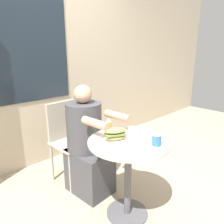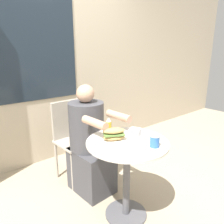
# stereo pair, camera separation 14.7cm
# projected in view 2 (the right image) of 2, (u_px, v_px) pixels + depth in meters

# --- Properties ---
(ground_plane) EXTENTS (8.00, 8.00, 0.00)m
(ground_plane) POSITION_uv_depth(u_px,v_px,m) (126.00, 214.00, 1.94)
(ground_plane) COLOR tan
(storefront_wall) EXTENTS (8.00, 0.09, 2.80)m
(storefront_wall) POSITION_uv_depth(u_px,v_px,m) (46.00, 50.00, 2.62)
(storefront_wall) COLOR #B7A88E
(storefront_wall) RESTS_ON ground_plane
(cafe_table) EXTENTS (0.66, 0.66, 0.70)m
(cafe_table) POSITION_uv_depth(u_px,v_px,m) (127.00, 163.00, 1.80)
(cafe_table) COLOR beige
(cafe_table) RESTS_ON ground_plane
(diner_chair) EXTENTS (0.40, 0.40, 0.87)m
(diner_chair) POSITION_uv_depth(u_px,v_px,m) (71.00, 133.00, 2.41)
(diner_chair) COLOR #ADA393
(diner_chair) RESTS_ON ground_plane
(seated_diner) EXTENTS (0.37, 0.63, 1.10)m
(seated_diner) POSITION_uv_depth(u_px,v_px,m) (89.00, 147.00, 2.17)
(seated_diner) COLOR #424247
(seated_diner) RESTS_ON ground_plane
(sandwich_on_plate) EXTENTS (0.20, 0.19, 0.11)m
(sandwich_on_plate) POSITION_uv_depth(u_px,v_px,m) (114.00, 135.00, 1.73)
(sandwich_on_plate) COLOR white
(sandwich_on_plate) RESTS_ON cafe_table
(drink_cup) EXTENTS (0.08, 0.08, 0.10)m
(drink_cup) POSITION_uv_depth(u_px,v_px,m) (155.00, 141.00, 1.63)
(drink_cup) COLOR #336BB7
(drink_cup) RESTS_ON cafe_table
(napkin_box) EXTENTS (0.12, 0.12, 0.06)m
(napkin_box) POSITION_uv_depth(u_px,v_px,m) (135.00, 132.00, 1.85)
(napkin_box) COLOR silver
(napkin_box) RESTS_ON cafe_table
(condiment_bottle) EXTENTS (0.05, 0.05, 0.15)m
(condiment_bottle) POSITION_uv_depth(u_px,v_px,m) (109.00, 126.00, 1.86)
(condiment_bottle) COLOR gold
(condiment_bottle) RESTS_ON cafe_table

